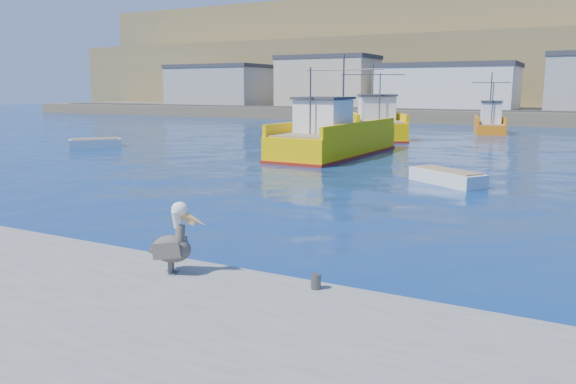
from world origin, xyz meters
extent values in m
plane|color=navy|center=(0.00, 0.00, 0.00)|extent=(260.00, 260.00, 0.00)
cylinder|color=#4C4C4C|center=(3.00, -3.40, 0.65)|extent=(0.20, 0.20, 0.30)
cube|color=brown|center=(0.00, 72.00, 0.80)|extent=(160.00, 30.00, 1.60)
cube|color=brown|center=(0.00, 98.00, 6.00)|extent=(180.00, 40.00, 14.00)
cube|color=brown|center=(0.00, 118.00, 11.00)|extent=(200.00, 40.00, 24.00)
cube|color=#2D2D2D|center=(0.00, 61.00, 1.65)|extent=(150.00, 5.00, 0.10)
cube|color=gray|center=(-48.00, 67.00, 4.60)|extent=(16.00, 10.00, 6.00)
cube|color=#333338|center=(-48.00, 67.00, 7.90)|extent=(16.32, 10.20, 0.60)
cube|color=tan|center=(-28.00, 67.00, 5.10)|extent=(14.00, 9.00, 7.00)
cube|color=#333338|center=(-28.00, 67.00, 8.90)|extent=(14.28, 9.18, 0.60)
cube|color=silver|center=(-10.00, 67.00, 4.35)|extent=(18.00, 11.00, 5.50)
cube|color=#333338|center=(-10.00, 67.00, 7.40)|extent=(18.36, 11.22, 0.60)
cube|color=#FCC300|center=(-7.12, 21.16, 0.77)|extent=(4.33, 11.97, 1.54)
cube|color=#FCC300|center=(-5.27, 21.09, 1.89)|extent=(0.62, 11.61, 0.70)
cube|color=#FCC300|center=(-8.98, 21.22, 1.89)|extent=(0.62, 11.61, 0.70)
cube|color=maroon|center=(-7.12, 21.16, 0.05)|extent=(4.42, 12.20, 0.25)
cube|color=#8C7251|center=(-7.12, 21.16, 1.59)|extent=(4.00, 11.48, 0.10)
cube|color=white|center=(-7.18, 19.38, 2.64)|extent=(2.86, 3.05, 2.00)
cube|color=#333338|center=(-7.18, 19.38, 3.74)|extent=(3.07, 3.41, 0.15)
cylinder|color=#4C4C4C|center=(-7.08, 22.34, 4.04)|extent=(0.12, 0.12, 5.00)
cylinder|color=#4C4C4C|center=(-7.24, 17.60, 3.54)|extent=(0.10, 0.10, 4.00)
cylinder|color=#4C4C4C|center=(-7.08, 22.34, 5.54)|extent=(5.53, 0.26, 0.08)
cube|color=#FCC300|center=(-9.57, 35.60, 0.78)|extent=(9.06, 12.53, 1.55)
cube|color=#FCC300|center=(-7.84, 36.47, 1.90)|extent=(5.48, 10.58, 0.70)
cube|color=#FCC300|center=(-11.31, 34.73, 1.90)|extent=(5.48, 10.58, 0.70)
cube|color=maroon|center=(-9.57, 35.60, 0.05)|extent=(9.24, 12.78, 0.25)
cube|color=#8C7251|center=(-9.57, 35.60, 1.60)|extent=(8.55, 11.96, 0.10)
cube|color=white|center=(-8.77, 34.00, 2.65)|extent=(3.92, 3.97, 2.00)
cube|color=#333338|center=(-8.77, 34.00, 3.75)|extent=(4.27, 4.38, 0.15)
cylinder|color=#4C4C4C|center=(-10.11, 36.67, 4.05)|extent=(0.16, 0.16, 5.00)
cylinder|color=#4C4C4C|center=(-7.96, 32.40, 3.55)|extent=(0.13, 0.13, 4.00)
cylinder|color=#4C4C4C|center=(-10.11, 36.67, 5.55)|extent=(5.20, 2.67, 0.08)
cube|color=orange|center=(-1.06, 45.53, 0.45)|extent=(3.98, 7.24, 0.89)
cube|color=orange|center=(0.12, 45.78, 1.24)|extent=(1.59, 6.59, 0.70)
cube|color=orange|center=(-2.24, 45.27, 1.24)|extent=(1.59, 6.59, 0.70)
cube|color=#8C7251|center=(-1.06, 45.53, 0.94)|extent=(3.72, 6.93, 0.10)
cube|color=white|center=(-0.84, 44.52, 1.99)|extent=(2.12, 2.06, 2.00)
cube|color=#333338|center=(-0.84, 44.52, 3.09)|extent=(2.29, 2.29, 0.15)
cylinder|color=#4C4C4C|center=(-1.21, 46.19, 3.39)|extent=(0.14, 0.14, 5.00)
cylinder|color=#4C4C4C|center=(-0.62, 43.52, 2.89)|extent=(0.12, 0.12, 4.00)
cylinder|color=#4C4C4C|center=(-1.21, 46.19, 4.89)|extent=(3.53, 0.85, 0.08)
cube|color=silver|center=(-25.03, 17.48, 0.23)|extent=(3.42, 3.58, 0.73)
cube|color=#8C7251|center=(-25.03, 17.48, 0.62)|extent=(2.97, 3.12, 0.07)
cube|color=silver|center=(1.92, 13.09, 0.23)|extent=(3.84, 3.20, 0.75)
cube|color=#8C7251|center=(1.92, 13.09, 0.64)|extent=(3.37, 2.76, 0.08)
cylinder|color=#595451|center=(-0.07, -4.07, 0.65)|extent=(0.08, 0.08, 0.29)
cube|color=#595451|center=(-0.02, -4.05, 0.51)|extent=(0.18, 0.16, 0.02)
cylinder|color=#595451|center=(-0.13, -3.89, 0.65)|extent=(0.08, 0.08, 0.29)
cube|color=#595451|center=(-0.08, -3.88, 0.51)|extent=(0.18, 0.16, 0.02)
ellipsoid|color=#38332D|center=(-0.07, -3.97, 1.03)|extent=(0.96, 0.74, 0.58)
cube|color=#38332D|center=(-0.03, -4.19, 1.05)|extent=(0.64, 0.27, 0.42)
cube|color=#38332D|center=(-0.17, -3.77, 1.05)|extent=(0.64, 0.27, 0.42)
cube|color=#38332D|center=(-0.42, -4.09, 0.96)|extent=(0.26, 0.22, 0.12)
cylinder|color=#38332D|center=(0.12, -3.91, 1.35)|extent=(0.28, 0.35, 0.46)
cylinder|color=white|center=(0.07, -3.93, 1.69)|extent=(0.27, 0.34, 0.43)
ellipsoid|color=white|center=(0.13, -3.90, 1.90)|extent=(0.41, 0.36, 0.29)
cone|color=gold|center=(0.38, -3.82, 1.71)|extent=(0.60, 0.32, 0.40)
cube|color=tan|center=(0.28, -3.85, 1.68)|extent=(0.35, 0.16, 0.25)
camera|label=1|loc=(7.38, -12.83, 4.34)|focal=35.00mm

